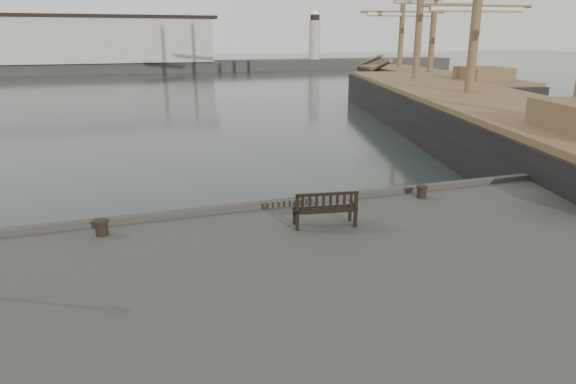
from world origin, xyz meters
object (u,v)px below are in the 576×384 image
object	(u,v)px
bollard_right	(422,192)
bench	(325,215)
tall_ship_far	(428,91)
bollard_left	(102,228)
tall_ship_main	(465,123)

from	to	relation	value
bollard_right	bench	bearing A→B (deg)	-161.19
bench	bollard_right	world-z (taller)	bench
bollard_right	tall_ship_far	world-z (taller)	tall_ship_far
bench	bollard_left	size ratio (longest dim) A/B	4.27
bench	tall_ship_main	world-z (taller)	tall_ship_main
bench	bollard_right	size ratio (longest dim) A/B	4.52
bollard_right	tall_ship_main	world-z (taller)	tall_ship_main
tall_ship_main	bollard_left	bearing A→B (deg)	-130.44
bollard_right	tall_ship_main	xyz separation A→B (m)	(14.18, 16.09, -0.92)
tall_ship_main	tall_ship_far	size ratio (longest dim) A/B	1.43
bench	bollard_left	distance (m)	6.12
bollard_right	tall_ship_main	bearing A→B (deg)	48.61
bench	bollard_left	world-z (taller)	bench
bench	tall_ship_main	distance (m)	25.32
bench	bollard_right	bearing A→B (deg)	28.17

